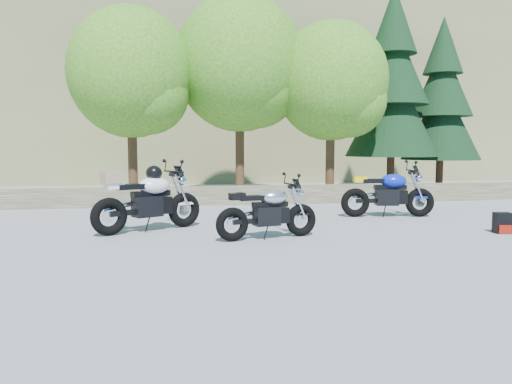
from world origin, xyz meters
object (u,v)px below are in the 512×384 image
(silver_bike, at_px, (268,212))
(white_bike, at_px, (148,199))
(backpack, at_px, (502,223))
(blue_bike, at_px, (388,194))

(silver_bike, height_order, white_bike, white_bike)
(silver_bike, relative_size, white_bike, 0.92)
(backpack, bearing_deg, blue_bike, 125.78)
(silver_bike, distance_m, blue_bike, 3.90)
(silver_bike, distance_m, backpack, 4.39)
(silver_bike, bearing_deg, backpack, -15.52)
(blue_bike, bearing_deg, backpack, -55.49)
(backpack, bearing_deg, white_bike, 178.26)
(blue_bike, bearing_deg, white_bike, -160.14)
(white_bike, bearing_deg, silver_bike, -57.71)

